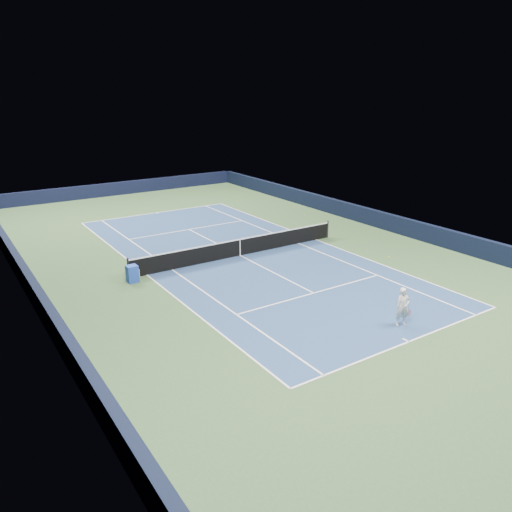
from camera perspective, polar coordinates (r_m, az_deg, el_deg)
ground at (r=27.82m, az=-1.83°, el=0.05°), size 40.00×40.00×0.00m
wall_far at (r=45.26m, az=-15.26°, el=7.48°), size 22.00×0.35×1.10m
wall_right at (r=34.34m, az=13.76°, el=4.12°), size 0.35×40.00×1.10m
wall_left at (r=24.16m, az=-24.30°, el=-3.27°), size 0.35×40.00×1.10m
court_surface at (r=27.82m, az=-1.83°, el=0.06°), size 10.97×23.77×0.01m
baseline_far at (r=38.07m, az=-11.31°, el=4.88°), size 10.97×0.08×0.00m
baseline_near at (r=19.52m, az=17.07°, el=-9.35°), size 10.97×0.08×0.00m
sideline_doubles_right at (r=30.90m, az=6.86°, el=1.87°), size 0.08×23.77×0.00m
sideline_doubles_left at (r=25.55m, az=-12.37°, el=-2.11°), size 0.08×23.77×0.00m
sideline_singles_right at (r=30.06m, az=4.86°, el=1.46°), size 0.08×23.77×0.00m
sideline_singles_left at (r=26.03m, az=-9.57°, el=-1.54°), size 0.08×23.77×0.00m
service_line_far at (r=33.20m, az=-7.65°, el=3.03°), size 8.23×0.08×0.00m
service_line_near at (r=22.96m, az=6.60°, el=-4.23°), size 8.23×0.08×0.00m
center_service_line at (r=27.82m, az=-1.84°, el=0.07°), size 0.08×12.80×0.00m
center_mark_far at (r=37.93m, az=-11.22°, el=4.83°), size 0.08×0.30×0.00m
center_mark_near at (r=19.60m, az=16.73°, el=-9.19°), size 0.08×0.30×0.00m
tennis_net at (r=27.66m, az=-1.85°, el=1.04°), size 12.90×0.10×1.07m
sponsor_cube at (r=24.68m, az=-13.96°, el=-1.98°), size 0.57×0.48×0.84m
tennis_player at (r=20.39m, az=16.42°, el=-5.60°), size 0.79×1.30×2.56m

